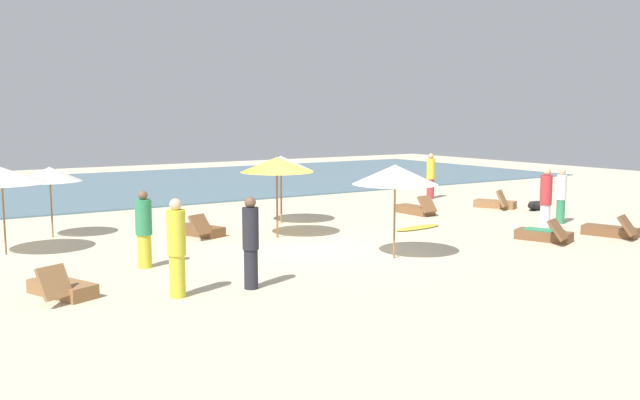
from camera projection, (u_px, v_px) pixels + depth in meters
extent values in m
plane|color=beige|center=(293.00, 244.00, 18.51)|extent=(60.00, 60.00, 0.00)
cube|color=slate|center=(114.00, 187.00, 32.67)|extent=(48.00, 16.00, 0.06)
cylinder|color=olive|center=(51.00, 203.00, 19.43)|extent=(0.05, 0.05, 1.99)
cone|color=silver|center=(50.00, 174.00, 19.32)|extent=(1.77, 1.77, 0.42)
cylinder|color=olive|center=(395.00, 213.00, 16.60)|extent=(0.05, 0.05, 2.27)
cone|color=white|center=(395.00, 174.00, 16.48)|extent=(2.10, 2.10, 0.48)
cylinder|color=olive|center=(281.00, 190.00, 21.98)|extent=(0.06, 0.06, 2.14)
cone|color=silver|center=(281.00, 163.00, 21.87)|extent=(2.12, 2.12, 0.49)
cylinder|color=brown|center=(4.00, 212.00, 17.03)|extent=(0.04, 0.04, 2.17)
cone|color=silver|center=(1.00, 175.00, 16.91)|extent=(2.18, 2.18, 0.41)
cylinder|color=brown|center=(277.00, 199.00, 19.39)|extent=(0.06, 0.06, 2.27)
cone|color=gold|center=(277.00, 165.00, 19.26)|extent=(2.09, 2.09, 0.42)
cube|color=brown|center=(414.00, 210.00, 24.11)|extent=(0.67, 1.53, 0.28)
cube|color=brown|center=(427.00, 204.00, 23.48)|extent=(0.59, 0.47, 0.56)
cube|color=olive|center=(62.00, 289.00, 13.30)|extent=(1.13, 1.62, 0.28)
cube|color=olive|center=(54.00, 282.00, 12.58)|extent=(0.67, 0.56, 0.61)
cube|color=brown|center=(610.00, 231.00, 19.75)|extent=(1.02, 1.61, 0.28)
cube|color=brown|center=(627.00, 225.00, 19.05)|extent=(0.68, 0.60, 0.56)
cube|color=olive|center=(495.00, 204.00, 25.65)|extent=(1.22, 1.61, 0.28)
cube|color=olive|center=(502.00, 198.00, 24.92)|extent=(0.67, 0.57, 0.61)
cube|color=brown|center=(544.00, 236.00, 19.05)|extent=(1.08, 1.62, 0.28)
cube|color=brown|center=(558.00, 230.00, 18.34)|extent=(0.69, 0.63, 0.55)
cube|color=#338C59|center=(544.00, 230.00, 19.03)|extent=(0.84, 1.16, 0.03)
cube|color=brown|center=(200.00, 231.00, 19.86)|extent=(1.11, 1.62, 0.28)
cube|color=brown|center=(201.00, 225.00, 19.14)|extent=(0.69, 0.62, 0.56)
cylinder|color=white|center=(545.00, 219.00, 20.24)|extent=(0.40, 0.40, 0.85)
cylinder|color=#BF3338|center=(546.00, 190.00, 20.13)|extent=(0.47, 0.47, 0.89)
sphere|color=beige|center=(547.00, 171.00, 20.06)|extent=(0.24, 0.24, 0.24)
cylinder|color=#BF3338|center=(430.00, 189.00, 28.37)|extent=(0.41, 0.41, 0.82)
cylinder|color=yellow|center=(431.00, 169.00, 28.26)|extent=(0.49, 0.49, 0.86)
sphere|color=tan|center=(431.00, 156.00, 28.19)|extent=(0.23, 0.23, 0.23)
cylinder|color=yellow|center=(177.00, 276.00, 13.16)|extent=(0.35, 0.35, 0.84)
cylinder|color=yellow|center=(176.00, 233.00, 13.05)|extent=(0.41, 0.41, 0.88)
sphere|color=beige|center=(175.00, 205.00, 12.98)|extent=(0.24, 0.24, 0.24)
cylinder|color=#338C59|center=(560.00, 212.00, 21.97)|extent=(0.34, 0.34, 0.78)
cylinder|color=white|center=(562.00, 187.00, 21.87)|extent=(0.40, 0.40, 0.81)
sphere|color=beige|center=(562.00, 172.00, 21.80)|extent=(0.22, 0.22, 0.22)
cylinder|color=#26262D|center=(251.00, 269.00, 13.80)|extent=(0.38, 0.38, 0.82)
cylinder|color=#26262D|center=(251.00, 228.00, 13.69)|extent=(0.44, 0.44, 0.86)
sphere|color=brown|center=(250.00, 202.00, 13.62)|extent=(0.23, 0.23, 0.23)
cylinder|color=yellow|center=(145.00, 251.00, 15.69)|extent=(0.40, 0.40, 0.78)
cylinder|color=#338C59|center=(143.00, 217.00, 15.59)|extent=(0.47, 0.47, 0.81)
sphere|color=brown|center=(143.00, 195.00, 15.52)|extent=(0.22, 0.22, 0.22)
cube|color=black|center=(536.00, 210.00, 24.91)|extent=(0.48, 0.31, 0.04)
ellipsoid|color=black|center=(536.00, 205.00, 24.89)|extent=(0.79, 0.46, 0.33)
sphere|color=black|center=(532.00, 204.00, 24.65)|extent=(0.23, 0.23, 0.23)
ellipsoid|color=gold|center=(418.00, 228.00, 21.01)|extent=(1.86, 0.66, 0.07)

